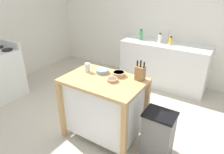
# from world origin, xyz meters

# --- Properties ---
(ground_plane) EXTENTS (6.63, 6.63, 0.00)m
(ground_plane) POSITION_xyz_m (0.00, 0.00, 0.00)
(ground_plane) COLOR #BCB29E
(ground_plane) RESTS_ON ground
(wall_back) EXTENTS (5.63, 0.10, 2.60)m
(wall_back) POSITION_xyz_m (0.00, 2.37, 1.30)
(wall_back) COLOR silver
(wall_back) RESTS_ON ground
(wall_left) EXTENTS (0.10, 2.97, 2.60)m
(wall_left) POSITION_xyz_m (-2.81, 0.89, 1.30)
(wall_left) COLOR silver
(wall_left) RESTS_ON ground
(kitchen_island) EXTENTS (1.01, 0.66, 0.88)m
(kitchen_island) POSITION_xyz_m (-0.07, 0.08, 0.49)
(kitchen_island) COLOR tan
(kitchen_island) RESTS_ON ground
(knife_block) EXTENTS (0.11, 0.09, 0.25)m
(knife_block) POSITION_xyz_m (0.32, 0.31, 0.97)
(knife_block) COLOR olive
(knife_block) RESTS_ON kitchen_island
(bowl_ceramic_wide) EXTENTS (0.13, 0.13, 0.04)m
(bowl_ceramic_wide) POSITION_xyz_m (0.05, 0.09, 0.90)
(bowl_ceramic_wide) COLOR tan
(bowl_ceramic_wide) RESTS_ON kitchen_island
(bowl_stoneware_deep) EXTENTS (0.17, 0.17, 0.05)m
(bowl_stoneware_deep) POSITION_xyz_m (0.04, 0.27, 0.91)
(bowl_stoneware_deep) COLOR tan
(bowl_stoneware_deep) RESTS_ON kitchen_island
(bowl_ceramic_small) EXTENTS (0.17, 0.17, 0.05)m
(bowl_ceramic_small) POSITION_xyz_m (-0.19, 0.23, 0.91)
(bowl_ceramic_small) COLOR gray
(bowl_ceramic_small) RESTS_ON kitchen_island
(drinking_cup) EXTENTS (0.07, 0.07, 0.12)m
(drinking_cup) POSITION_xyz_m (-0.37, 0.16, 0.94)
(drinking_cup) COLOR silver
(drinking_cup) RESTS_ON kitchen_island
(trash_bin) EXTENTS (0.36, 0.28, 0.63)m
(trash_bin) POSITION_xyz_m (0.68, 0.12, 0.32)
(trash_bin) COLOR slate
(trash_bin) RESTS_ON ground
(sink_counter) EXTENTS (1.70, 0.60, 0.89)m
(sink_counter) POSITION_xyz_m (0.07, 2.02, 0.44)
(sink_counter) COLOR silver
(sink_counter) RESTS_ON ground
(sink_faucet) EXTENTS (0.02, 0.02, 0.22)m
(sink_faucet) POSITION_xyz_m (0.07, 2.16, 1.00)
(sink_faucet) COLOR #B7BCC1
(sink_faucet) RESTS_ON sink_counter
(bottle_dish_soap) EXTENTS (0.07, 0.07, 0.19)m
(bottle_dish_soap) POSITION_xyz_m (-0.05, 2.01, 0.97)
(bottle_dish_soap) COLOR white
(bottle_dish_soap) RESTS_ON sink_counter
(bottle_hand_soap) EXTENTS (0.07, 0.07, 0.22)m
(bottle_hand_soap) POSITION_xyz_m (-0.45, 2.00, 0.99)
(bottle_hand_soap) COLOR green
(bottle_hand_soap) RESTS_ON sink_counter
(bottle_spray_cleaner) EXTENTS (0.06, 0.06, 0.17)m
(bottle_spray_cleaner) POSITION_xyz_m (0.17, 1.97, 0.96)
(bottle_spray_cleaner) COLOR yellow
(bottle_spray_cleaner) RESTS_ON sink_counter
(stove) EXTENTS (0.60, 0.60, 1.01)m
(stove) POSITION_xyz_m (-2.26, -0.01, 0.45)
(stove) COLOR silver
(stove) RESTS_ON ground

